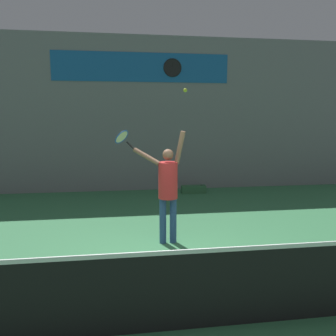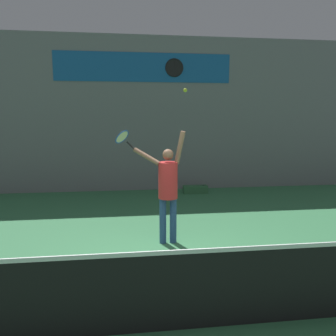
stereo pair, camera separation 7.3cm
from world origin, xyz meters
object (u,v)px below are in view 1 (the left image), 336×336
at_px(tennis_racket, 122,138).
at_px(tennis_ball, 185,90).
at_px(scoreboard_clock, 172,68).
at_px(water_bottle, 202,189).
at_px(equipment_bag, 194,189).
at_px(tennis_player, 168,185).

xyz_separation_m(tennis_racket, tennis_ball, (1.14, -0.60, 0.88)).
bearing_deg(scoreboard_clock, tennis_racket, -111.24).
relative_size(water_bottle, equipment_bag, 0.33).
bearing_deg(water_bottle, tennis_racket, -125.10).
bearing_deg(tennis_ball, scoreboard_clock, 83.99).
bearing_deg(tennis_racket, tennis_player, -32.67).
height_order(tennis_player, water_bottle, tennis_player).
bearing_deg(tennis_racket, scoreboard_clock, 68.76).
relative_size(tennis_player, tennis_ball, 30.70).
xyz_separation_m(tennis_player, equipment_bag, (1.42, 4.11, -1.01)).
distance_m(scoreboard_clock, tennis_ball, 4.99).
xyz_separation_m(scoreboard_clock, tennis_ball, (-0.51, -4.84, -1.11)).
bearing_deg(scoreboard_clock, equipment_bag, -47.79).
height_order(scoreboard_clock, tennis_player, scoreboard_clock).
xyz_separation_m(tennis_racket, water_bottle, (2.50, 3.56, -1.89)).
xyz_separation_m(tennis_player, water_bottle, (1.67, 4.09, -1.01)).
relative_size(tennis_player, equipment_bag, 2.77).
relative_size(tennis_ball, water_bottle, 0.27).
distance_m(scoreboard_clock, equipment_bag, 3.97).
relative_size(tennis_player, water_bottle, 8.30).
relative_size(tennis_ball, equipment_bag, 0.09).
distance_m(tennis_racket, water_bottle, 4.74).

